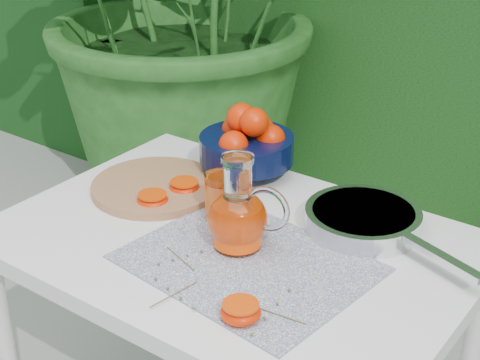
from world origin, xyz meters
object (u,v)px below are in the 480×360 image
Objects in this scene: fruit_bowl at (248,143)px; saute_pan at (364,219)px; white_table at (235,270)px; cutting_board at (156,187)px; juice_pitcher at (239,216)px.

saute_pan is at bearing -12.13° from fruit_bowl.
saute_pan is (0.21, 0.19, 0.11)m from white_table.
white_table is at bearing -59.46° from fruit_bowl.
cutting_board is 0.51m from saute_pan.
white_table is at bearing -136.78° from saute_pan.
saute_pan is at bearing 43.22° from white_table.
fruit_bowl is 0.52× the size of saute_pan.
saute_pan is at bearing 51.51° from juice_pitcher.
juice_pitcher is 0.29m from saute_pan.
white_table is 0.30m from saute_pan.
cutting_board is 1.28× the size of fruit_bowl.
white_table is 2.16× the size of saute_pan.
saute_pan reaches higher than cutting_board.
fruit_bowl reaches higher than cutting_board.
juice_pitcher is (0.19, -0.30, -0.01)m from fruit_bowl.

